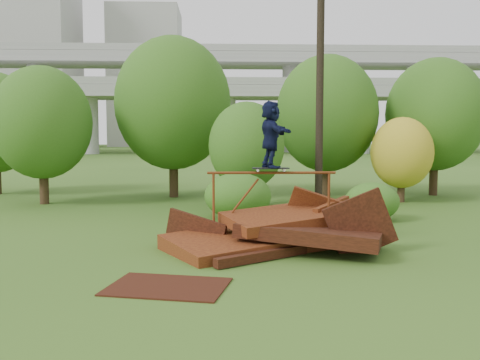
{
  "coord_description": "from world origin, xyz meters",
  "views": [
    {
      "loc": [
        -1.36,
        -11.04,
        2.75
      ],
      "look_at": [
        -0.8,
        2.0,
        1.6
      ],
      "focal_mm": 40.0,
      "sensor_mm": 36.0,
      "label": 1
    }
  ],
  "objects_px": {
    "scrap_pile": "(276,234)",
    "flat_plate": "(168,287)",
    "utility_pole": "(320,71)",
    "skater": "(271,134)"
  },
  "relations": [
    {
      "from": "scrap_pile",
      "to": "flat_plate",
      "type": "bearing_deg",
      "value": -127.01
    },
    {
      "from": "utility_pole",
      "to": "flat_plate",
      "type": "bearing_deg",
      "value": -114.19
    },
    {
      "from": "flat_plate",
      "to": "utility_pole",
      "type": "relative_size",
      "value": 0.21
    },
    {
      "from": "scrap_pile",
      "to": "utility_pole",
      "type": "distance_m",
      "value": 9.13
    },
    {
      "from": "scrap_pile",
      "to": "skater",
      "type": "bearing_deg",
      "value": 110.12
    },
    {
      "from": "skater",
      "to": "utility_pole",
      "type": "height_order",
      "value": "utility_pole"
    },
    {
      "from": "utility_pole",
      "to": "scrap_pile",
      "type": "bearing_deg",
      "value": -108.03
    },
    {
      "from": "skater",
      "to": "flat_plate",
      "type": "height_order",
      "value": "skater"
    },
    {
      "from": "scrap_pile",
      "to": "utility_pole",
      "type": "bearing_deg",
      "value": 71.97
    },
    {
      "from": "skater",
      "to": "scrap_pile",
      "type": "bearing_deg",
      "value": -175.22
    }
  ]
}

